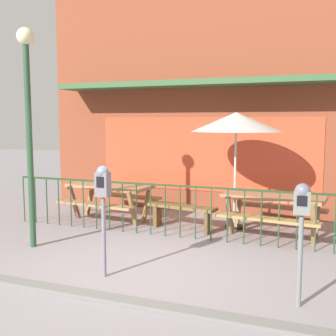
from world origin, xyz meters
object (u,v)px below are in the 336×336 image
patio_bench (182,212)px  parking_meter_far (302,212)px  street_lamp (28,104)px  picnic_table_right (273,203)px  patio_umbrella (236,123)px  parking_meter_near (103,192)px  picnic_table_left (110,192)px

patio_bench → parking_meter_far: size_ratio=1.01×
parking_meter_far → street_lamp: street_lamp is taller
patio_bench → parking_meter_far: (2.30, -2.70, 0.75)m
picnic_table_right → patio_bench: bearing=-175.8°
patio_umbrella → patio_bench: (-0.95, -0.45, -1.73)m
patio_umbrella → patio_bench: bearing=-154.9°
patio_bench → parking_meter_near: size_ratio=0.94×
patio_umbrella → patio_bench: size_ratio=1.59×
patio_umbrella → street_lamp: (-2.95, -2.36, 0.30)m
patio_umbrella → parking_meter_near: patio_umbrella is taller
picnic_table_right → parking_meter_near: (-1.94, -2.80, 0.56)m
picnic_table_left → parking_meter_near: size_ratio=1.28×
patio_umbrella → street_lamp: street_lamp is taller
patio_umbrella → parking_meter_near: 3.45m
picnic_table_left → parking_meter_near: 3.25m
patio_umbrella → patio_bench: patio_umbrella is taller
parking_meter_near → parking_meter_far: 2.52m
picnic_table_right → patio_umbrella: patio_umbrella is taller
patio_umbrella → parking_meter_far: (1.35, -3.15, -0.98)m
picnic_table_left → patio_umbrella: bearing=5.9°
parking_meter_near → street_lamp: street_lamp is taller
picnic_table_left → picnic_table_right: size_ratio=1.00×
patio_umbrella → street_lamp: 3.79m
patio_umbrella → parking_meter_far: size_ratio=1.60×
picnic_table_right → patio_umbrella: bearing=157.7°
picnic_table_left → street_lamp: 2.76m
parking_meter_far → street_lamp: (-4.31, 0.79, 1.27)m
parking_meter_near → street_lamp: (-1.78, 0.76, 1.20)m
patio_bench → picnic_table_left: bearing=174.0°
patio_bench → parking_meter_far: parking_meter_far is taller
street_lamp → picnic_table_right: bearing=28.7°
picnic_table_left → picnic_table_right: (3.39, -0.05, 0.00)m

